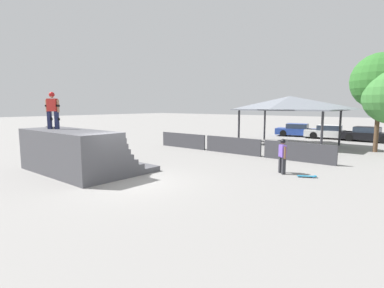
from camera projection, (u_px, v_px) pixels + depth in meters
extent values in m
plane|color=gray|center=(128.00, 182.00, 12.07)|extent=(160.00, 160.00, 0.00)
cube|color=#4C4C51|center=(89.00, 167.00, 14.46)|extent=(5.71, 3.99, 0.25)
cube|color=#4C4C51|center=(80.00, 164.00, 14.07)|extent=(5.71, 3.04, 0.25)
cube|color=#4C4C51|center=(76.00, 159.00, 13.91)|extent=(5.71, 2.69, 0.25)
cube|color=#4C4C51|center=(73.00, 154.00, 13.78)|extent=(5.71, 2.46, 0.25)
cube|color=#4C4C51|center=(71.00, 149.00, 13.69)|extent=(5.71, 2.29, 0.25)
cube|color=#4C4C51|center=(70.00, 144.00, 13.61)|extent=(5.71, 2.17, 0.25)
cube|color=#4C4C51|center=(69.00, 138.00, 13.55)|extent=(5.71, 2.09, 0.25)
cube|color=#4C4C51|center=(68.00, 133.00, 13.50)|extent=(5.71, 2.04, 0.25)
cylinder|color=silver|center=(88.00, 130.00, 14.25)|extent=(5.59, 0.07, 0.07)
cube|color=#1E2347|center=(57.00, 120.00, 14.15)|extent=(0.22, 0.22, 0.84)
cube|color=black|center=(57.00, 119.00, 14.17)|extent=(0.24, 0.23, 0.12)
cube|color=#1E2347|center=(50.00, 120.00, 14.19)|extent=(0.22, 0.22, 0.84)
cube|color=black|center=(50.00, 119.00, 14.22)|extent=(0.24, 0.23, 0.12)
cube|color=red|center=(52.00, 105.00, 14.08)|extent=(0.51, 0.44, 0.60)
cylinder|color=#A87A5B|center=(58.00, 106.00, 14.05)|extent=(0.16, 0.16, 0.60)
cylinder|color=black|center=(58.00, 106.00, 14.05)|extent=(0.23, 0.23, 0.09)
cylinder|color=#A87A5B|center=(47.00, 106.00, 14.12)|extent=(0.16, 0.16, 0.60)
cylinder|color=black|center=(47.00, 106.00, 14.12)|extent=(0.23, 0.23, 0.09)
sphere|color=#A87A5B|center=(52.00, 95.00, 14.02)|extent=(0.23, 0.23, 0.23)
sphere|color=#B21919|center=(52.00, 95.00, 14.02)|extent=(0.26, 0.26, 0.26)
cylinder|color=silver|center=(55.00, 128.00, 14.66)|extent=(0.05, 0.03, 0.05)
cylinder|color=silver|center=(52.00, 128.00, 14.55)|extent=(0.05, 0.03, 0.05)
cylinder|color=silver|center=(50.00, 127.00, 14.97)|extent=(0.05, 0.03, 0.05)
cylinder|color=silver|center=(47.00, 127.00, 14.86)|extent=(0.05, 0.03, 0.05)
cube|color=black|center=(51.00, 127.00, 14.76)|extent=(0.78, 0.21, 0.02)
cube|color=black|center=(54.00, 127.00, 14.52)|extent=(0.10, 0.20, 0.02)
cube|color=#2D2D33|center=(281.00, 164.00, 13.78)|extent=(0.20, 0.20, 0.77)
cube|color=#2D2D33|center=(284.00, 166.00, 13.44)|extent=(0.20, 0.20, 0.77)
cube|color=#6B4CB7|center=(283.00, 151.00, 13.53)|extent=(0.45, 0.44, 0.54)
cylinder|color=brown|center=(280.00, 151.00, 13.79)|extent=(0.14, 0.14, 0.54)
cylinder|color=brown|center=(285.00, 153.00, 13.28)|extent=(0.14, 0.14, 0.54)
sphere|color=brown|center=(283.00, 142.00, 13.47)|extent=(0.21, 0.21, 0.21)
sphere|color=black|center=(283.00, 141.00, 13.47)|extent=(0.24, 0.24, 0.24)
cylinder|color=blue|center=(312.00, 177.00, 12.92)|extent=(0.06, 0.05, 0.05)
cylinder|color=blue|center=(313.00, 177.00, 12.79)|extent=(0.06, 0.05, 0.05)
cylinder|color=blue|center=(301.00, 176.00, 13.02)|extent=(0.06, 0.05, 0.05)
cylinder|color=blue|center=(301.00, 177.00, 12.88)|extent=(0.06, 0.05, 0.05)
cube|color=teal|center=(307.00, 176.00, 12.90)|extent=(0.78, 0.54, 0.02)
cube|color=teal|center=(315.00, 176.00, 12.82)|extent=(0.18, 0.22, 0.02)
cube|color=#3D3D42|center=(183.00, 140.00, 22.00)|extent=(4.02, 0.12, 1.05)
cube|color=#3D3D42|center=(232.00, 145.00, 19.27)|extent=(4.02, 0.12, 1.05)
cube|color=#3D3D42|center=(298.00, 152.00, 16.54)|extent=(4.02, 0.12, 1.05)
cylinder|color=#2D2D33|center=(239.00, 127.00, 23.68)|extent=(0.16, 0.16, 2.71)
cylinder|color=#2D2D33|center=(322.00, 132.00, 19.65)|extent=(0.16, 0.16, 2.71)
cylinder|color=#2D2D33|center=(265.00, 125.00, 27.06)|extent=(0.16, 0.16, 2.71)
cylinder|color=#2D2D33|center=(340.00, 128.00, 23.03)|extent=(0.16, 0.16, 2.71)
cube|color=slate|center=(289.00, 110.00, 23.18)|extent=(7.43, 5.24, 0.10)
pyramid|color=slate|center=(290.00, 103.00, 23.11)|extent=(7.28, 5.13, 1.00)
cylinder|color=brown|center=(377.00, 127.00, 19.79)|extent=(0.28, 0.28, 3.34)
sphere|color=#2D6B28|center=(380.00, 81.00, 19.41)|extent=(3.64, 3.64, 3.64)
cube|color=navy|center=(298.00, 132.00, 29.97)|extent=(4.51, 2.44, 0.62)
cube|color=#283342|center=(297.00, 126.00, 29.96)|extent=(2.21, 1.75, 0.46)
cube|color=navy|center=(297.00, 124.00, 29.93)|extent=(2.11, 1.70, 0.04)
cylinder|color=black|center=(313.00, 133.00, 30.02)|extent=(0.67, 0.32, 0.64)
cylinder|color=black|center=(311.00, 134.00, 28.71)|extent=(0.67, 0.32, 0.64)
cylinder|color=black|center=(286.00, 132.00, 31.28)|extent=(0.67, 0.32, 0.64)
cylinder|color=black|center=(283.00, 133.00, 29.97)|extent=(0.67, 0.32, 0.64)
cube|color=silver|center=(331.00, 134.00, 27.81)|extent=(4.72, 2.39, 0.62)
cube|color=#283342|center=(329.00, 128.00, 27.80)|extent=(2.29, 1.72, 0.46)
cube|color=silver|center=(330.00, 125.00, 27.77)|extent=(2.20, 1.67, 0.04)
cylinder|color=black|center=(347.00, 135.00, 27.78)|extent=(0.66, 0.31, 0.64)
cylinder|color=black|center=(347.00, 137.00, 26.51)|extent=(0.66, 0.31, 0.64)
cylinder|color=black|center=(316.00, 134.00, 29.15)|extent=(0.66, 0.31, 0.64)
cylinder|color=black|center=(313.00, 135.00, 27.88)|extent=(0.66, 0.31, 0.64)
cube|color=black|center=(368.00, 136.00, 25.62)|extent=(4.28, 1.75, 0.62)
cube|color=#283342|center=(367.00, 130.00, 25.63)|extent=(2.00, 1.43, 0.46)
cube|color=black|center=(367.00, 127.00, 25.60)|extent=(1.91, 1.39, 0.04)
cylinder|color=black|center=(384.00, 140.00, 24.24)|extent=(0.65, 0.22, 0.64)
cylinder|color=black|center=(354.00, 136.00, 27.04)|extent=(0.65, 0.22, 0.64)
cylinder|color=black|center=(349.00, 138.00, 25.94)|extent=(0.65, 0.22, 0.64)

